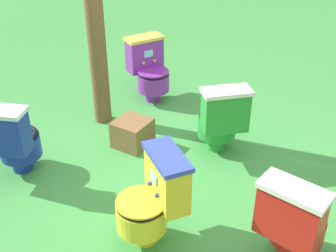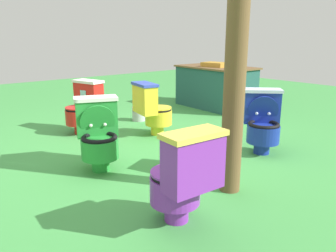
# 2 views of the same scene
# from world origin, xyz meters

# --- Properties ---
(ground) EXTENTS (14.00, 14.00, 0.00)m
(ground) POSITION_xyz_m (0.00, 0.00, 0.00)
(ground) COLOR #429947
(toilet_red) EXTENTS (0.52, 0.58, 0.73)m
(toilet_red) POSITION_xyz_m (-1.07, -0.23, 0.37)
(toilet_red) COLOR red
(toilet_red) RESTS_ON ground
(toilet_blue) EXTENTS (0.63, 0.63, 0.73)m
(toilet_blue) POSITION_xyz_m (1.00, 0.99, 0.37)
(toilet_blue) COLOR #192D9E
(toilet_blue) RESTS_ON ground
(toilet_yellow) EXTENTS (0.50, 0.56, 0.73)m
(toilet_yellow) POSITION_xyz_m (-0.34, 0.42, 0.37)
(toilet_yellow) COLOR yellow
(toilet_yellow) RESTS_ON ground
(toilet_green) EXTENTS (0.61, 0.56, 0.73)m
(toilet_green) POSITION_xyz_m (0.24, -0.71, 0.37)
(toilet_green) COLOR green
(toilet_green) RESTS_ON ground
(toilet_purple) EXTENTS (0.52, 0.45, 0.73)m
(toilet_purple) POSITION_xyz_m (1.58, -0.79, 0.37)
(toilet_purple) COLOR purple
(toilet_purple) RESTS_ON ground
(wooden_post) EXTENTS (0.18, 0.18, 2.06)m
(wooden_post) POSITION_xyz_m (1.43, -0.08, 1.03)
(wooden_post) COLOR brown
(wooden_post) RESTS_ON ground
(small_crate) EXTENTS (0.43, 0.43, 0.27)m
(small_crate) POSITION_xyz_m (0.82, -0.09, 0.14)
(small_crate) COLOR brown
(small_crate) RESTS_ON ground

